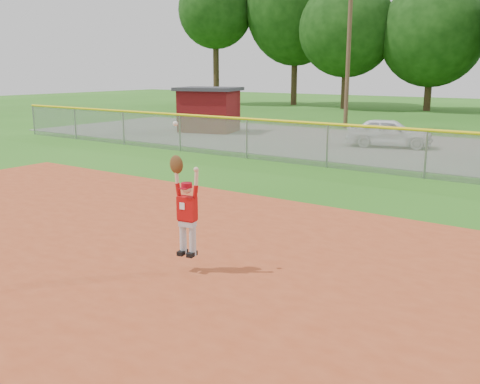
% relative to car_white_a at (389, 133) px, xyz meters
% --- Properties ---
extents(ground, '(120.00, 120.00, 0.00)m').
position_rel_car_white_a_xyz_m(ground, '(3.27, -15.92, -0.65)').
color(ground, '#286316').
rests_on(ground, ground).
extents(clay_infield, '(24.00, 16.00, 0.04)m').
position_rel_car_white_a_xyz_m(clay_infield, '(3.27, -18.92, -0.63)').
color(clay_infield, '#A23D1D').
rests_on(clay_infield, ground).
extents(parking_strip, '(44.00, 10.00, 0.03)m').
position_rel_car_white_a_xyz_m(parking_strip, '(3.27, 0.08, -0.63)').
color(parking_strip, slate).
rests_on(parking_strip, ground).
extents(car_white_a, '(3.88, 2.40, 1.23)m').
position_rel_car_white_a_xyz_m(car_white_a, '(0.00, 0.00, 0.00)').
color(car_white_a, white).
rests_on(car_white_a, parking_strip).
extents(utility_shed, '(3.71, 3.21, 2.38)m').
position_rel_car_white_a_xyz_m(utility_shed, '(-9.98, 0.15, 0.57)').
color(utility_shed, '#500B0C').
rests_on(utility_shed, ground).
extents(outfield_fence, '(40.06, 0.10, 1.55)m').
position_rel_car_white_a_xyz_m(outfield_fence, '(3.27, -5.92, 0.24)').
color(outfield_fence, gray).
rests_on(outfield_fence, ground).
extents(ballplayer, '(0.55, 0.26, 2.20)m').
position_rel_car_white_a_xyz_m(ballplayer, '(2.35, -16.14, 0.49)').
color(ballplayer, silver).
rests_on(ballplayer, ground).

